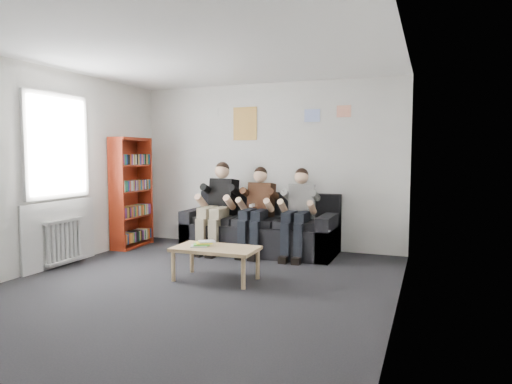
{
  "coord_description": "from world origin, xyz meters",
  "views": [
    {
      "loc": [
        2.54,
        -4.63,
        1.54
      ],
      "look_at": [
        0.26,
        1.3,
        1.01
      ],
      "focal_mm": 32.0,
      "sensor_mm": 36.0,
      "label": 1
    }
  ],
  "objects_px": {
    "coffee_table": "(216,251)",
    "person_left": "(217,207)",
    "person_middle": "(256,210)",
    "bookshelf": "(132,193)",
    "sofa": "(261,231)",
    "person_right": "(298,213)"
  },
  "relations": [
    {
      "from": "coffee_table",
      "to": "person_left",
      "type": "relative_size",
      "value": 0.72
    },
    {
      "from": "person_left",
      "to": "person_middle",
      "type": "relative_size",
      "value": 1.05
    },
    {
      "from": "bookshelf",
      "to": "sofa",
      "type": "bearing_deg",
      "value": 6.37
    },
    {
      "from": "person_middle",
      "to": "person_right",
      "type": "xyz_separation_m",
      "value": [
        0.66,
        0.0,
        -0.0
      ]
    },
    {
      "from": "coffee_table",
      "to": "person_right",
      "type": "distance_m",
      "value": 1.68
    },
    {
      "from": "sofa",
      "to": "bookshelf",
      "type": "height_order",
      "value": "bookshelf"
    },
    {
      "from": "person_left",
      "to": "person_right",
      "type": "xyz_separation_m",
      "value": [
        1.32,
        0.0,
        -0.03
      ]
    },
    {
      "from": "coffee_table",
      "to": "sofa",
      "type": "bearing_deg",
      "value": 91.89
    },
    {
      "from": "person_right",
      "to": "person_left",
      "type": "bearing_deg",
      "value": 173.01
    },
    {
      "from": "sofa",
      "to": "bookshelf",
      "type": "xyz_separation_m",
      "value": [
        -2.14,
        -0.4,
        0.58
      ]
    },
    {
      "from": "person_middle",
      "to": "bookshelf",
      "type": "bearing_deg",
      "value": -169.98
    },
    {
      "from": "coffee_table",
      "to": "person_middle",
      "type": "bearing_deg",
      "value": 92.14
    },
    {
      "from": "bookshelf",
      "to": "person_right",
      "type": "height_order",
      "value": "bookshelf"
    },
    {
      "from": "bookshelf",
      "to": "person_right",
      "type": "relative_size",
      "value": 1.36
    },
    {
      "from": "bookshelf",
      "to": "coffee_table",
      "type": "distance_m",
      "value": 2.63
    },
    {
      "from": "coffee_table",
      "to": "person_right",
      "type": "bearing_deg",
      "value": 68.51
    },
    {
      "from": "coffee_table",
      "to": "person_left",
      "type": "xyz_separation_m",
      "value": [
        -0.72,
        1.53,
        0.35
      ]
    },
    {
      "from": "coffee_table",
      "to": "person_right",
      "type": "relative_size",
      "value": 0.77
    },
    {
      "from": "bookshelf",
      "to": "person_right",
      "type": "xyz_separation_m",
      "value": [
        2.8,
        0.2,
        -0.23
      ]
    },
    {
      "from": "person_left",
      "to": "person_right",
      "type": "bearing_deg",
      "value": 8.25
    },
    {
      "from": "sofa",
      "to": "bookshelf",
      "type": "distance_m",
      "value": 2.25
    },
    {
      "from": "bookshelf",
      "to": "person_left",
      "type": "distance_m",
      "value": 1.5
    }
  ]
}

